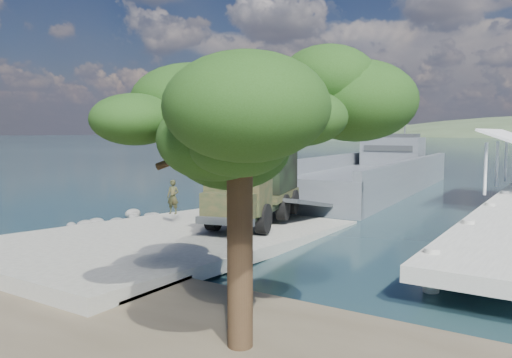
# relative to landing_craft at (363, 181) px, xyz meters

# --- Properties ---
(ground) EXTENTS (1400.00, 1400.00, 0.00)m
(ground) POSITION_rel_landing_craft_xyz_m (0.23, -22.69, -0.82)
(ground) COLOR #18313B
(ground) RESTS_ON ground
(boat_ramp) EXTENTS (10.00, 18.00, 0.50)m
(boat_ramp) POSITION_rel_landing_craft_xyz_m (0.23, -23.69, -0.57)
(boat_ramp) COLOR gray
(boat_ramp) RESTS_ON ground
(shoreline_rocks) EXTENTS (3.20, 5.60, 0.90)m
(shoreline_rocks) POSITION_rel_landing_craft_xyz_m (-5.97, -22.19, -0.82)
(shoreline_rocks) COLOR #51514F
(shoreline_rocks) RESTS_ON ground
(landing_craft) EXTENTS (10.31, 34.08, 10.00)m
(landing_craft) POSITION_rel_landing_craft_xyz_m (0.00, 0.00, 0.00)
(landing_craft) COLOR #4F555E
(landing_craft) RESTS_ON ground
(military_truck) EXTENTS (4.76, 8.97, 3.99)m
(military_truck) POSITION_rel_landing_craft_xyz_m (1.72, -19.34, 1.67)
(military_truck) COLOR black
(military_truck) RESTS_ON boat_ramp
(soldier) EXTENTS (0.72, 0.57, 1.73)m
(soldier) POSITION_rel_landing_craft_xyz_m (-1.78, -21.86, 0.55)
(soldier) COLOR black
(soldier) RESTS_ON boat_ramp
(overhang_tree) EXTENTS (6.98, 6.43, 6.34)m
(overhang_tree) POSITION_rel_landing_craft_xyz_m (8.91, -31.58, 4.26)
(overhang_tree) COLOR #311D13
(overhang_tree) RESTS_ON ground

